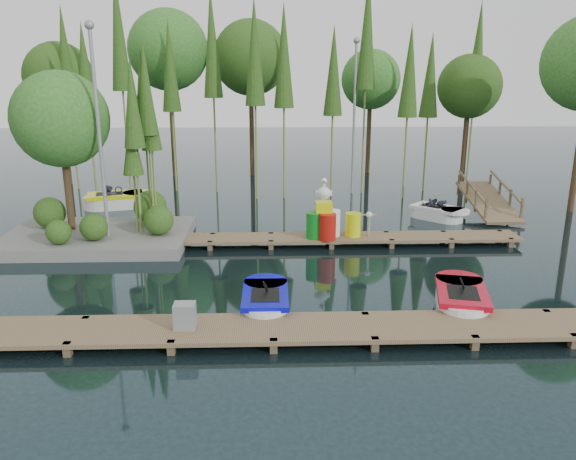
{
  "coord_description": "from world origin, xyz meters",
  "views": [
    {
      "loc": [
        -0.07,
        -15.85,
        5.72
      ],
      "look_at": [
        0.5,
        0.5,
        1.1
      ],
      "focal_mm": 35.0,
      "sensor_mm": 36.0,
      "label": 1
    }
  ],
  "objects_px": {
    "boat_yellow_far": "(117,200)",
    "drum_cluster": "(324,220)",
    "utility_cabinet": "(185,316)",
    "island": "(84,150)",
    "yellow_barrel": "(353,225)",
    "boat_red": "(461,300)",
    "boat_blue": "(265,302)"
  },
  "relations": [
    {
      "from": "island",
      "to": "boat_red",
      "type": "bearing_deg",
      "value": -30.05
    },
    {
      "from": "boat_blue",
      "to": "yellow_barrel",
      "type": "distance_m",
      "value": 6.26
    },
    {
      "from": "boat_blue",
      "to": "yellow_barrel",
      "type": "relative_size",
      "value": 3.07
    },
    {
      "from": "island",
      "to": "utility_cabinet",
      "type": "relative_size",
      "value": 11.84
    },
    {
      "from": "boat_yellow_far",
      "to": "yellow_barrel",
      "type": "distance_m",
      "value": 11.15
    },
    {
      "from": "yellow_barrel",
      "to": "utility_cabinet",
      "type": "bearing_deg",
      "value": -124.0
    },
    {
      "from": "boat_blue",
      "to": "boat_red",
      "type": "height_order",
      "value": "boat_red"
    },
    {
      "from": "boat_red",
      "to": "boat_yellow_far",
      "type": "height_order",
      "value": "boat_yellow_far"
    },
    {
      "from": "island",
      "to": "yellow_barrel",
      "type": "xyz_separation_m",
      "value": [
        9.09,
        -0.79,
        -2.48
      ]
    },
    {
      "from": "island",
      "to": "boat_yellow_far",
      "type": "height_order",
      "value": "island"
    },
    {
      "from": "utility_cabinet",
      "to": "drum_cluster",
      "type": "relative_size",
      "value": 0.28
    },
    {
      "from": "boat_yellow_far",
      "to": "drum_cluster",
      "type": "relative_size",
      "value": 1.58
    },
    {
      "from": "drum_cluster",
      "to": "utility_cabinet",
      "type": "bearing_deg",
      "value": -118.56
    },
    {
      "from": "boat_red",
      "to": "boat_yellow_far",
      "type": "distance_m",
      "value": 16.11
    },
    {
      "from": "boat_yellow_far",
      "to": "utility_cabinet",
      "type": "relative_size",
      "value": 5.68
    },
    {
      "from": "boat_yellow_far",
      "to": "utility_cabinet",
      "type": "height_order",
      "value": "boat_yellow_far"
    },
    {
      "from": "boat_red",
      "to": "drum_cluster",
      "type": "distance_m",
      "value": 6.17
    },
    {
      "from": "island",
      "to": "drum_cluster",
      "type": "xyz_separation_m",
      "value": [
        8.09,
        -0.95,
        -2.28
      ]
    },
    {
      "from": "island",
      "to": "utility_cabinet",
      "type": "height_order",
      "value": "island"
    },
    {
      "from": "boat_red",
      "to": "yellow_barrel",
      "type": "bearing_deg",
      "value": 122.36
    },
    {
      "from": "boat_yellow_far",
      "to": "boat_red",
      "type": "bearing_deg",
      "value": -39.53
    },
    {
      "from": "boat_blue",
      "to": "utility_cabinet",
      "type": "relative_size",
      "value": 4.34
    },
    {
      "from": "island",
      "to": "drum_cluster",
      "type": "relative_size",
      "value": 3.31
    },
    {
      "from": "boat_yellow_far",
      "to": "utility_cabinet",
      "type": "bearing_deg",
      "value": -64.11
    },
    {
      "from": "island",
      "to": "yellow_barrel",
      "type": "relative_size",
      "value": 8.38
    },
    {
      "from": "boat_red",
      "to": "utility_cabinet",
      "type": "relative_size",
      "value": 4.97
    },
    {
      "from": "boat_blue",
      "to": "drum_cluster",
      "type": "bearing_deg",
      "value": 70.02
    },
    {
      "from": "yellow_barrel",
      "to": "boat_yellow_far",
      "type": "bearing_deg",
      "value": 148.6
    },
    {
      "from": "boat_yellow_far",
      "to": "drum_cluster",
      "type": "bearing_deg",
      "value": -29.61
    },
    {
      "from": "boat_blue",
      "to": "boat_red",
      "type": "relative_size",
      "value": 0.87
    },
    {
      "from": "boat_red",
      "to": "utility_cabinet",
      "type": "bearing_deg",
      "value": -154.21
    },
    {
      "from": "boat_red",
      "to": "yellow_barrel",
      "type": "distance_m",
      "value": 5.9
    }
  ]
}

